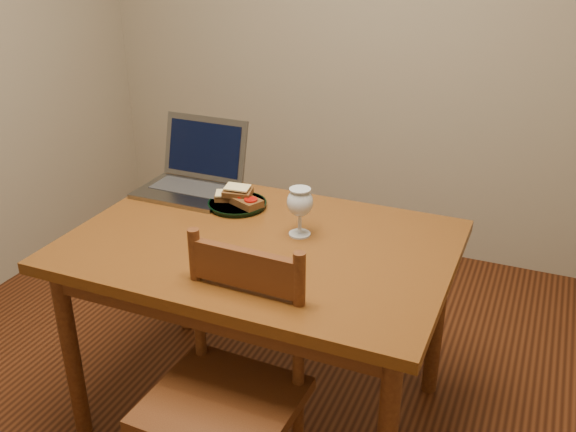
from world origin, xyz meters
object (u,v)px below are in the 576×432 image
at_px(chair, 226,383).
at_px(plate, 237,204).
at_px(laptop, 195,171).
at_px(milk_glass, 300,212).
at_px(table, 261,262).

xyz_separation_m(chair, plate, (-0.30, 0.67, 0.25)).
relative_size(chair, laptop, 1.22).
bearing_deg(laptop, milk_glass, -22.50).
xyz_separation_m(plate, milk_glass, (0.31, -0.13, 0.08)).
bearing_deg(table, chair, -77.97).
xyz_separation_m(table, laptop, (-0.45, 0.33, 0.16)).
height_order(chair, laptop, laptop).
bearing_deg(plate, laptop, 156.33).
xyz_separation_m(plate, laptop, (-0.25, 0.11, 0.06)).
distance_m(table, plate, 0.31).
bearing_deg(chair, laptop, 126.85).
relative_size(table, plate, 5.76).
bearing_deg(chair, plate, 115.80).
bearing_deg(milk_glass, laptop, 157.06).
height_order(table, chair, chair).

